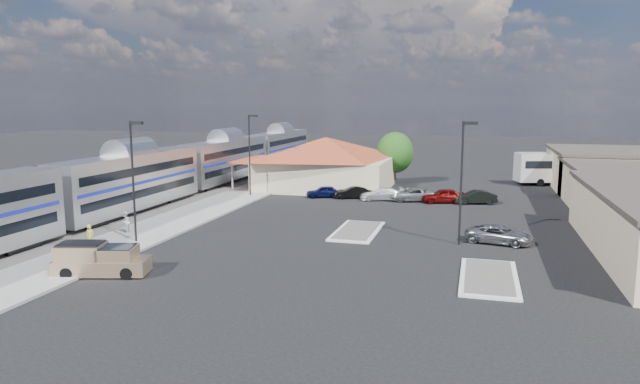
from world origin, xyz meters
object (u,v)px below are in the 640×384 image
(suv, at_px, (499,235))
(coach_bus, at_px, (567,166))
(pickup_truck, at_px, (102,260))
(station_depot, at_px, (325,163))

(suv, xyz_separation_m, coach_bus, (9.18, 33.85, 1.67))
(suv, bearing_deg, pickup_truck, 134.24)
(coach_bus, bearing_deg, station_depot, 94.80)
(suv, bearing_deg, coach_bus, -2.83)
(pickup_truck, distance_m, coach_bus, 58.29)
(suv, height_order, coach_bus, coach_bus)
(suv, bearing_deg, station_depot, 52.64)
(station_depot, relative_size, suv, 3.85)
(pickup_truck, bearing_deg, coach_bus, -49.47)
(station_depot, xyz_separation_m, pickup_truck, (-3.94, -37.38, -2.23))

